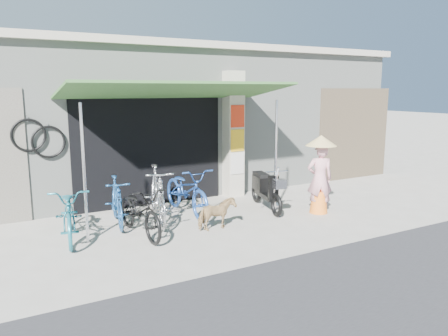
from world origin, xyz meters
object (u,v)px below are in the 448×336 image
street_dog (217,214)px  nun (320,174)px  moped (265,189)px  bike_blue (117,202)px  bike_silver (158,195)px  bike_black (140,211)px  bike_navy (187,190)px  bike_teal (70,212)px

street_dog → nun: bearing=-94.9°
moped → bike_blue: bearing=-174.4°
bike_silver → moped: bearing=7.5°
street_dog → bike_black: bearing=69.9°
bike_blue → moped: (3.14, -0.41, -0.03)m
bike_silver → moped: bike_silver is taller
bike_blue → bike_silver: bearing=-6.2°
bike_blue → bike_silver: bike_silver is taller
bike_navy → bike_blue: bearing=-179.9°
bike_blue → street_dog: (1.52, -1.19, -0.16)m
bike_teal → street_dog: (2.45, -0.78, -0.18)m
moped → nun: (0.81, -0.81, 0.39)m
bike_black → bike_teal: bearing=155.8°
bike_navy → nun: nun is taller
bike_navy → street_dog: bike_navy is taller
bike_teal → bike_blue: bike_teal is taller
moped → nun: 1.21m
bike_silver → bike_navy: (0.73, 0.24, -0.05)m
bike_blue → moped: bearing=1.4°
bike_teal → bike_blue: size_ratio=1.19×
bike_black → bike_navy: size_ratio=0.91×
moped → nun: size_ratio=1.01×
bike_navy → bike_black: bearing=-148.2°
bike_blue → street_dog: bearing=-29.1°
bike_navy → bike_silver: bearing=-163.1°
bike_navy → moped: bike_navy is taller
bike_teal → bike_black: size_ratio=1.05×
bike_teal → bike_silver: bearing=16.1°
street_dog → bike_blue: bearing=47.9°
bike_blue → bike_navy: bike_navy is taller
street_dog → nun: nun is taller
street_dog → moped: 1.80m
bike_teal → nun: (4.88, -0.81, 0.34)m
bike_black → bike_navy: (1.29, 0.85, 0.05)m
street_dog → bike_teal: bearing=68.3°
bike_blue → nun: bearing=-8.3°
bike_blue → bike_black: bike_blue is taller
nun → street_dog: bearing=25.4°
bike_teal → moped: size_ratio=1.10×
bike_black → moped: bearing=3.0°
bike_teal → bike_blue: 1.02m
bike_navy → moped: bearing=-16.8°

